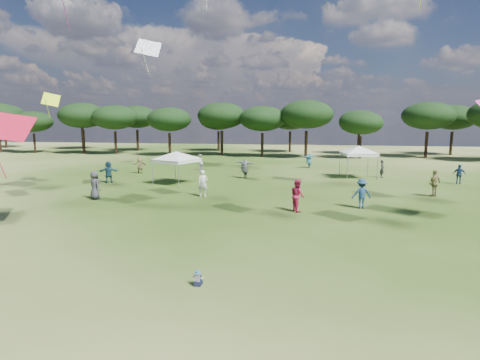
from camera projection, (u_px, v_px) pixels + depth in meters
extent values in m
plane|color=#365319|center=(175.00, 321.00, 10.41)|extent=(140.00, 140.00, 0.00)
cylinder|color=black|center=(0.00, 141.00, 60.96)|extent=(0.40, 0.40, 3.51)
cylinder|color=black|center=(35.00, 143.00, 60.08)|extent=(0.33, 0.33, 2.92)
ellipsoid|color=black|center=(33.00, 122.00, 59.58)|extent=(5.67, 5.67, 3.06)
cylinder|color=black|center=(84.00, 142.00, 58.96)|extent=(0.40, 0.40, 3.49)
ellipsoid|color=black|center=(82.00, 115.00, 58.37)|extent=(6.79, 6.79, 3.66)
cylinder|color=black|center=(116.00, 143.00, 57.88)|extent=(0.38, 0.38, 3.32)
ellipsoid|color=black|center=(114.00, 117.00, 57.32)|extent=(6.44, 6.44, 3.47)
cylinder|color=black|center=(170.00, 144.00, 55.85)|extent=(0.36, 0.36, 3.14)
ellipsoid|color=black|center=(169.00, 119.00, 55.32)|extent=(6.11, 6.11, 3.29)
cylinder|color=black|center=(222.00, 143.00, 56.16)|extent=(0.40, 0.40, 3.46)
ellipsoid|color=black|center=(222.00, 116.00, 55.57)|extent=(6.73, 6.73, 3.63)
cylinder|color=black|center=(262.00, 145.00, 54.10)|extent=(0.37, 0.37, 3.21)
ellipsoid|color=black|center=(262.00, 119.00, 53.55)|extent=(6.24, 6.24, 3.36)
cylinder|color=black|center=(306.00, 144.00, 52.69)|extent=(0.41, 0.41, 3.56)
ellipsoid|color=black|center=(307.00, 114.00, 52.09)|extent=(6.91, 6.91, 3.73)
cylinder|color=black|center=(360.00, 147.00, 51.96)|extent=(0.33, 0.33, 2.88)
ellipsoid|color=black|center=(361.00, 123.00, 51.47)|extent=(5.60, 5.60, 3.02)
cylinder|color=black|center=(426.00, 145.00, 52.92)|extent=(0.39, 0.39, 3.44)
ellipsoid|color=black|center=(428.00, 116.00, 52.34)|extent=(6.69, 6.69, 3.60)
cylinder|color=black|center=(6.00, 138.00, 70.42)|extent=(0.41, 0.41, 3.56)
ellipsoid|color=black|center=(4.00, 115.00, 69.82)|extent=(6.92, 6.92, 3.73)
cylinder|color=black|center=(83.00, 138.00, 67.81)|extent=(0.41, 0.41, 3.62)
ellipsoid|color=black|center=(81.00, 114.00, 67.20)|extent=(7.03, 7.03, 3.79)
cylinder|color=black|center=(138.00, 140.00, 64.18)|extent=(0.39, 0.39, 3.37)
ellipsoid|color=black|center=(137.00, 117.00, 63.61)|extent=(6.54, 6.54, 3.53)
cylinder|color=black|center=(219.00, 141.00, 63.84)|extent=(0.36, 0.36, 3.11)
ellipsoid|color=black|center=(218.00, 119.00, 63.31)|extent=(6.05, 6.05, 3.26)
cylinder|color=black|center=(290.00, 142.00, 61.25)|extent=(0.37, 0.37, 3.20)
ellipsoid|color=black|center=(290.00, 119.00, 60.71)|extent=(6.21, 6.21, 3.35)
cylinder|color=black|center=(358.00, 144.00, 58.51)|extent=(0.34, 0.34, 2.99)
ellipsoid|color=black|center=(359.00, 121.00, 58.01)|extent=(5.81, 5.81, 3.13)
cylinder|color=black|center=(451.00, 143.00, 56.83)|extent=(0.38, 0.38, 3.31)
ellipsoid|color=black|center=(453.00, 117.00, 56.28)|extent=(6.43, 6.43, 3.47)
cylinder|color=gray|center=(153.00, 173.00, 31.61)|extent=(0.06, 0.06, 1.92)
cylinder|color=gray|center=(179.00, 175.00, 30.23)|extent=(0.06, 0.06, 1.92)
cylinder|color=gray|center=(175.00, 169.00, 33.84)|extent=(0.06, 0.06, 1.92)
cylinder|color=gray|center=(200.00, 171.00, 32.46)|extent=(0.06, 0.06, 1.92)
cube|color=silver|center=(176.00, 160.00, 31.90)|extent=(3.68, 3.68, 0.25)
pyramid|color=silver|center=(176.00, 151.00, 31.78)|extent=(5.30, 5.30, 0.60)
cylinder|color=gray|center=(347.00, 168.00, 33.77)|extent=(0.06, 0.06, 2.16)
cylinder|color=gray|center=(377.00, 168.00, 33.78)|extent=(0.06, 0.06, 2.16)
cylinder|color=gray|center=(340.00, 164.00, 36.29)|extent=(0.06, 0.06, 2.16)
cylinder|color=gray|center=(368.00, 164.00, 36.29)|extent=(0.06, 0.06, 2.16)
cube|color=silver|center=(358.00, 154.00, 34.87)|extent=(3.12, 3.12, 0.25)
pyramid|color=silver|center=(359.00, 146.00, 34.76)|extent=(5.44, 5.44, 0.60)
cube|color=#161932|center=(198.00, 283.00, 12.61)|extent=(0.21, 0.21, 0.16)
cube|color=#161932|center=(197.00, 282.00, 12.77)|extent=(0.08, 0.19, 0.09)
cube|color=#161932|center=(201.00, 283.00, 12.75)|extent=(0.08, 0.19, 0.09)
cube|color=white|center=(198.00, 278.00, 12.58)|extent=(0.20, 0.14, 0.21)
cylinder|color=white|center=(194.00, 277.00, 12.66)|extent=(0.07, 0.20, 0.13)
cylinder|color=white|center=(202.00, 278.00, 12.62)|extent=(0.07, 0.20, 0.13)
sphere|color=#E0B293|center=(198.00, 274.00, 12.56)|extent=(0.14, 0.14, 0.14)
cone|color=#549FC4|center=(198.00, 273.00, 12.56)|extent=(0.24, 0.24, 0.02)
cylinder|color=#549FC4|center=(198.00, 272.00, 12.55)|extent=(0.16, 0.16, 0.06)
imported|color=#4F5055|center=(245.00, 169.00, 34.96)|extent=(2.05, 1.67, 1.71)
imported|color=#B8B5AD|center=(200.00, 162.00, 40.25)|extent=(0.74, 0.88, 1.63)
imported|color=silver|center=(203.00, 183.00, 26.82)|extent=(0.75, 0.59, 1.80)
imported|color=navy|center=(459.00, 174.00, 31.83)|extent=(1.00, 0.65, 1.58)
imported|color=#AD1C44|center=(298.00, 195.00, 22.54)|extent=(1.01, 1.10, 1.82)
imported|color=#205062|center=(309.00, 160.00, 42.31)|extent=(1.79, 1.66, 1.56)
imported|color=#292A2E|center=(382.00, 169.00, 35.20)|extent=(0.51, 0.65, 1.59)
imported|color=navy|center=(109.00, 172.00, 32.53)|extent=(1.71, 1.18, 1.78)
imported|color=#9B8C55|center=(140.00, 165.00, 38.07)|extent=(1.53, 0.60, 1.62)
imported|color=navy|center=(362.00, 194.00, 23.30)|extent=(1.24, 0.86, 1.74)
imported|color=#34343A|center=(95.00, 185.00, 25.90)|extent=(1.08, 0.96, 1.85)
imported|color=olive|center=(435.00, 183.00, 26.79)|extent=(1.11, 1.01, 1.82)
plane|color=#BA1531|center=(7.00, 126.00, 18.12)|extent=(3.17, 3.29, 1.46)
plane|color=#CFFF1A|center=(51.00, 99.00, 29.85)|extent=(1.71, 1.88, 1.22)
plane|color=white|center=(148.00, 48.00, 25.74)|extent=(2.10, 2.14, 1.47)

